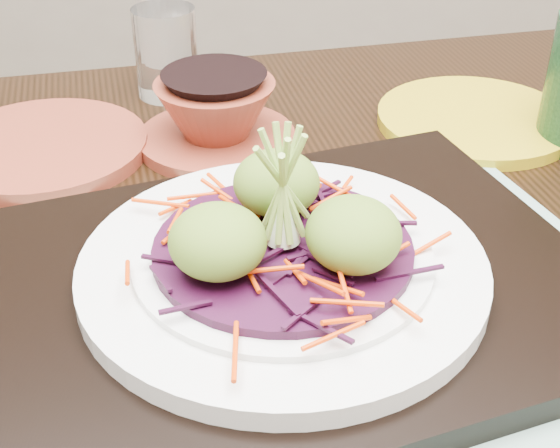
{
  "coord_description": "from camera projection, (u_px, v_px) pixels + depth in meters",
  "views": [
    {
      "loc": [
        -0.02,
        -0.43,
        1.15
      ],
      "look_at": [
        0.02,
        0.0,
        0.86
      ],
      "focal_mm": 50.0,
      "sensor_mm": 36.0,
      "label": 1
    }
  ],
  "objects": [
    {
      "name": "terracotta_side_plate",
      "position": [
        43.0,
        148.0,
        0.71
      ],
      "size": [
        0.21,
        0.21,
        0.01
      ],
      "primitive_type": "cylinder",
      "rotation": [
        0.0,
        0.0,
        -0.12
      ],
      "color": "maroon",
      "rests_on": "dining_table"
    },
    {
      "name": "serving_tray",
      "position": [
        283.0,
        288.0,
        0.53
      ],
      "size": [
        0.48,
        0.41,
        0.02
      ],
      "primitive_type": "cube",
      "rotation": [
        0.0,
        0.0,
        0.27
      ],
      "color": "black",
      "rests_on": "placemat"
    },
    {
      "name": "white_plate",
      "position": [
        283.0,
        266.0,
        0.52
      ],
      "size": [
        0.27,
        0.27,
        0.02
      ],
      "color": "white",
      "rests_on": "serving_tray"
    },
    {
      "name": "water_glass",
      "position": [
        166.0,
        52.0,
        0.8
      ],
      "size": [
        0.08,
        0.08,
        0.09
      ],
      "primitive_type": "cylinder",
      "rotation": [
        0.0,
        0.0,
        -0.23
      ],
      "color": "white",
      "rests_on": "dining_table"
    },
    {
      "name": "carrot_julienne",
      "position": [
        283.0,
        238.0,
        0.5
      ],
      "size": [
        0.21,
        0.21,
        0.01
      ],
      "primitive_type": null,
      "color": "#DF3803",
      "rests_on": "cabbage_bed"
    },
    {
      "name": "yellow_plate",
      "position": [
        475.0,
        119.0,
        0.76
      ],
      "size": [
        0.21,
        0.21,
        0.01
      ],
      "primitive_type": "cylinder",
      "rotation": [
        0.0,
        0.0,
        -0.13
      ],
      "color": "#B09313",
      "rests_on": "dining_table"
    },
    {
      "name": "guacamole_scoops",
      "position": [
        283.0,
        219.0,
        0.49
      ],
      "size": [
        0.15,
        0.13,
        0.05
      ],
      "color": "olive",
      "rests_on": "cabbage_bed"
    },
    {
      "name": "scallion_garnish",
      "position": [
        283.0,
        190.0,
        0.48
      ],
      "size": [
        0.06,
        0.06,
        0.09
      ],
      "primitive_type": null,
      "color": "#8FB347",
      "rests_on": "cabbage_bed"
    },
    {
      "name": "cabbage_bed",
      "position": [
        283.0,
        249.0,
        0.51
      ],
      "size": [
        0.17,
        0.17,
        0.01
      ],
      "primitive_type": "cylinder",
      "color": "#310926",
      "rests_on": "white_plate"
    },
    {
      "name": "placemat",
      "position": [
        283.0,
        301.0,
        0.53
      ],
      "size": [
        0.56,
        0.49,
        0.0
      ],
      "primitive_type": "cube",
      "rotation": [
        0.0,
        0.0,
        0.27
      ],
      "color": "gray",
      "rests_on": "dining_table"
    },
    {
      "name": "terracotta_bowl_set",
      "position": [
        216.0,
        118.0,
        0.71
      ],
      "size": [
        0.19,
        0.19,
        0.06
      ],
      "rotation": [
        0.0,
        0.0,
        0.4
      ],
      "color": "maroon",
      "rests_on": "dining_table"
    },
    {
      "name": "dining_table",
      "position": [
        297.0,
        384.0,
        0.62
      ],
      "size": [
        1.4,
        1.04,
        0.81
      ],
      "rotation": [
        0.0,
        0.0,
        0.14
      ],
      "color": "black",
      "rests_on": "ground"
    }
  ]
}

